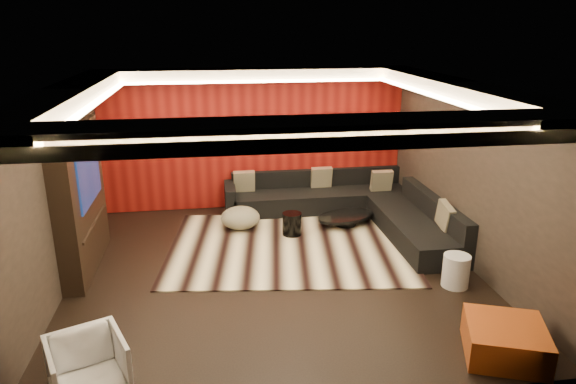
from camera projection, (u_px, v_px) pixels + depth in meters
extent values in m
cube|color=black|center=(275.00, 270.00, 7.87)|extent=(6.00, 6.00, 0.02)
cube|color=silver|center=(273.00, 84.00, 6.99)|extent=(6.00, 6.00, 0.02)
cube|color=black|center=(255.00, 139.00, 10.26)|extent=(6.00, 0.02, 2.80)
cube|color=black|center=(55.00, 193.00, 6.99)|extent=(0.02, 6.00, 2.80)
cube|color=black|center=(468.00, 174.00, 7.86)|extent=(0.02, 6.00, 2.80)
cube|color=#6B0C0A|center=(255.00, 139.00, 10.22)|extent=(5.98, 0.05, 2.78)
cube|color=silver|center=(255.00, 75.00, 9.56)|extent=(6.00, 0.60, 0.22)
cube|color=silver|center=(311.00, 132.00, 4.49)|extent=(6.00, 0.60, 0.22)
cube|color=silver|center=(66.00, 97.00, 6.64)|extent=(0.60, 4.80, 0.22)
cube|color=silver|center=(458.00, 89.00, 7.42)|extent=(0.60, 4.80, 0.22)
cube|color=#FFD899|center=(257.00, 81.00, 9.27)|extent=(4.80, 0.08, 0.04)
cube|color=#FFD899|center=(304.00, 135.00, 4.84)|extent=(4.80, 0.08, 0.04)
cube|color=#FFD899|center=(94.00, 104.00, 6.71)|extent=(0.08, 4.80, 0.04)
cube|color=#FFD899|center=(435.00, 96.00, 7.40)|extent=(0.08, 4.80, 0.04)
cube|color=black|center=(80.00, 199.00, 7.68)|extent=(0.30, 2.00, 2.20)
cube|color=black|center=(89.00, 176.00, 7.59)|extent=(0.04, 1.30, 0.80)
cube|color=black|center=(95.00, 223.00, 7.82)|extent=(0.04, 1.60, 0.04)
cube|color=beige|center=(289.00, 246.00, 8.68)|extent=(4.35, 3.49, 0.02)
cylinder|color=black|center=(345.00, 220.00, 9.57)|extent=(1.42, 1.42, 0.19)
cylinder|color=black|center=(292.00, 224.00, 9.08)|extent=(0.40, 0.40, 0.40)
ellipsoid|color=beige|center=(240.00, 218.00, 9.38)|extent=(0.86, 0.86, 0.39)
cylinder|color=silver|center=(456.00, 271.00, 7.32)|extent=(0.44, 0.44, 0.48)
cube|color=#9F3214|center=(505.00, 340.00, 5.80)|extent=(1.10, 1.10, 0.38)
imported|color=white|center=(88.00, 369.00, 5.10)|extent=(0.93, 0.94, 0.66)
cube|color=black|center=(320.00, 200.00, 10.38)|extent=(3.50, 0.90, 0.40)
cube|color=black|center=(316.00, 177.00, 10.59)|extent=(3.50, 0.20, 0.35)
cube|color=black|center=(414.00, 229.00, 8.92)|extent=(0.90, 2.60, 0.40)
cube|color=black|center=(435.00, 207.00, 8.86)|extent=(0.20, 2.60, 0.35)
cube|color=black|center=(230.00, 200.00, 10.09)|extent=(0.20, 0.90, 0.60)
cube|color=beige|center=(445.00, 216.00, 8.33)|extent=(0.12, 0.50, 0.50)
cube|color=beige|center=(321.00, 177.00, 10.43)|extent=(0.42, 0.20, 0.44)
cube|color=beige|center=(244.00, 181.00, 10.17)|extent=(0.42, 0.20, 0.44)
cube|color=beige|center=(382.00, 181.00, 10.21)|extent=(0.42, 0.20, 0.44)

